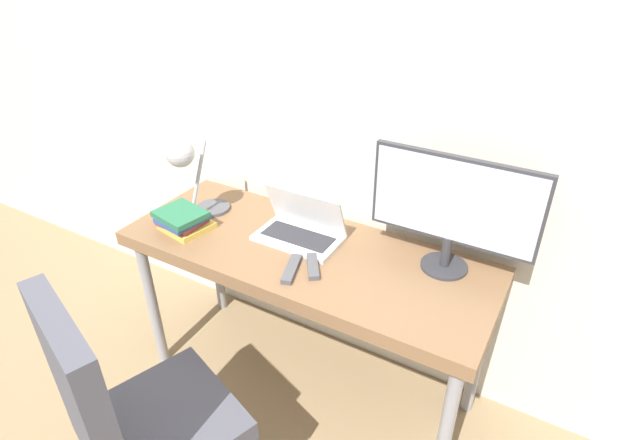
{
  "coord_description": "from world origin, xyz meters",
  "views": [
    {
      "loc": [
        0.88,
        -1.13,
        1.92
      ],
      "look_at": [
        0.09,
        0.26,
        0.96
      ],
      "focal_mm": 28.0,
      "sensor_mm": 36.0,
      "label": 1
    }
  ],
  "objects_px": {
    "laptop": "(301,229)",
    "desk_lamp": "(187,165)",
    "book_stack": "(183,220)",
    "office_chair": "(132,418)",
    "monitor": "(454,206)"
  },
  "relations": [
    {
      "from": "desk_lamp",
      "to": "book_stack",
      "type": "height_order",
      "value": "desk_lamp"
    },
    {
      "from": "laptop",
      "to": "desk_lamp",
      "type": "relative_size",
      "value": 0.89
    },
    {
      "from": "laptop",
      "to": "office_chair",
      "type": "bearing_deg",
      "value": -94.94
    },
    {
      "from": "laptop",
      "to": "office_chair",
      "type": "distance_m",
      "value": 0.93
    },
    {
      "from": "desk_lamp",
      "to": "book_stack",
      "type": "bearing_deg",
      "value": -86.44
    },
    {
      "from": "office_chair",
      "to": "book_stack",
      "type": "relative_size",
      "value": 4.68
    },
    {
      "from": "office_chair",
      "to": "desk_lamp",
      "type": "bearing_deg",
      "value": 117.16
    },
    {
      "from": "monitor",
      "to": "desk_lamp",
      "type": "height_order",
      "value": "monitor"
    },
    {
      "from": "desk_lamp",
      "to": "book_stack",
      "type": "distance_m",
      "value": 0.24
    },
    {
      "from": "laptop",
      "to": "book_stack",
      "type": "xyz_separation_m",
      "value": [
        -0.47,
        -0.19,
        0.0
      ]
    },
    {
      "from": "laptop",
      "to": "desk_lamp",
      "type": "height_order",
      "value": "desk_lamp"
    },
    {
      "from": "desk_lamp",
      "to": "book_stack",
      "type": "relative_size",
      "value": 1.75
    },
    {
      "from": "monitor",
      "to": "laptop",
      "type": "bearing_deg",
      "value": -170.76
    },
    {
      "from": "monitor",
      "to": "office_chair",
      "type": "xyz_separation_m",
      "value": [
        -0.67,
        -0.99,
        -0.46
      ]
    },
    {
      "from": "book_stack",
      "to": "desk_lamp",
      "type": "bearing_deg",
      "value": 93.56
    }
  ]
}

